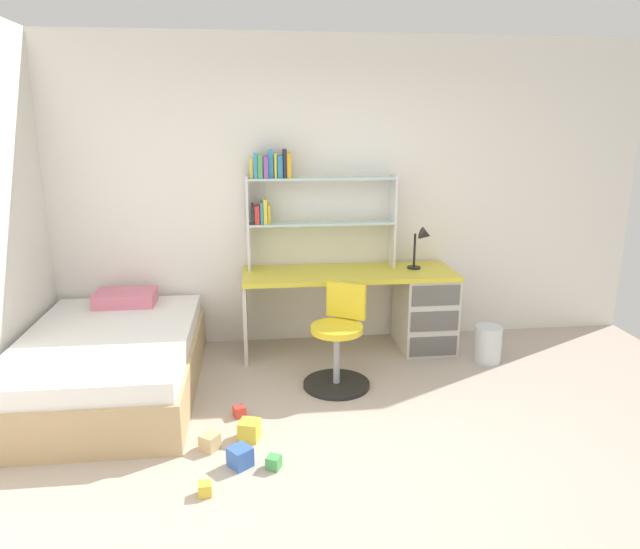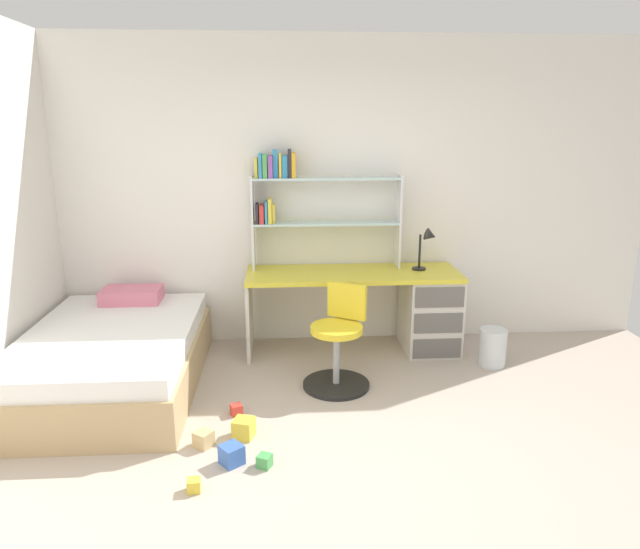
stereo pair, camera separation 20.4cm
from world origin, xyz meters
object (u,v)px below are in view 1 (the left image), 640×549
toy_block_green_1 (274,462)px  toy_block_yellow_5 (205,489)px  bed_platform (110,362)px  waste_bin (488,344)px  toy_block_natural_3 (210,442)px  bookshelf_hutch (298,197)px  toy_block_red_2 (239,411)px  desk (403,304)px  toy_block_blue_4 (240,457)px  toy_block_yellow_0 (249,430)px  swivel_chair (338,347)px  desk_lamp (423,241)px

toy_block_green_1 → toy_block_yellow_5: toy_block_green_1 is taller
bed_platform → toy_block_green_1: bearing=-44.0°
waste_bin → toy_block_natural_3: size_ratio=3.11×
waste_bin → bookshelf_hutch: bearing=159.1°
bookshelf_hutch → toy_block_green_1: bookshelf_hutch is taller
toy_block_red_2 → toy_block_natural_3: toy_block_natural_3 is taller
desk → toy_block_blue_4: bearing=-129.6°
toy_block_yellow_0 → toy_block_natural_3: size_ratio=1.24×
toy_block_green_1 → toy_block_yellow_0: bearing=112.6°
swivel_chair → toy_block_yellow_0: size_ratio=6.25×
toy_block_green_1 → swivel_chair: bearing=63.2°
waste_bin → toy_block_yellow_5: (-2.27, -1.58, -0.12)m
bed_platform → toy_block_green_1: (1.19, -1.15, -0.20)m
desk → bed_platform: 2.51m
toy_block_yellow_5 → toy_block_red_2: bearing=78.8°
toy_block_yellow_0 → swivel_chair: bearing=46.6°
swivel_chair → toy_block_natural_3: size_ratio=7.74×
toy_block_red_2 → toy_block_blue_4: toy_block_blue_4 is taller
toy_block_yellow_0 → toy_block_natural_3: (-0.25, -0.10, -0.01)m
waste_bin → toy_block_natural_3: bearing=-153.8°
toy_block_green_1 → toy_block_red_2: (-0.22, 0.65, -0.00)m
desk_lamp → waste_bin: desk_lamp is taller
desk → bed_platform: size_ratio=0.98×
bookshelf_hutch → desk: bearing=-11.8°
waste_bin → toy_block_yellow_0: size_ratio=2.51×
toy_block_green_1 → toy_block_natural_3: size_ratio=0.76×
desk_lamp → toy_block_red_2: bearing=-144.7°
desk → waste_bin: bearing=-32.0°
desk_lamp → swivel_chair: size_ratio=0.49×
toy_block_natural_3 → bed_platform: bearing=131.6°
toy_block_blue_4 → toy_block_natural_3: bearing=133.4°
swivel_chair → toy_block_green_1: (-0.54, -1.08, -0.27)m
swivel_chair → toy_block_blue_4: (-0.74, -1.03, -0.25)m
bed_platform → toy_block_yellow_0: (1.05, -0.80, -0.18)m
bed_platform → bookshelf_hutch: bearing=28.6°
swivel_chair → toy_block_green_1: 1.24m
desk_lamp → swivel_chair: (-0.85, -0.72, -0.67)m
toy_block_green_1 → toy_block_red_2: bearing=108.4°
waste_bin → toy_block_red_2: size_ratio=4.18×
bookshelf_hutch → toy_block_green_1: 2.40m
bookshelf_hutch → toy_block_blue_4: size_ratio=10.87×
swivel_chair → toy_block_red_2: size_ratio=10.39×
swivel_chair → bed_platform: size_ratio=0.41×
desk_lamp → toy_block_yellow_0: bearing=-136.8°
swivel_chair → bookshelf_hutch: bearing=104.4°
bed_platform → waste_bin: 3.09m
toy_block_red_2 → toy_block_yellow_5: size_ratio=1.03×
desk_lamp → toy_block_red_2: 2.19m
toy_block_natural_3 → waste_bin: bearing=26.2°
bookshelf_hutch → toy_block_green_1: size_ratio=16.87×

